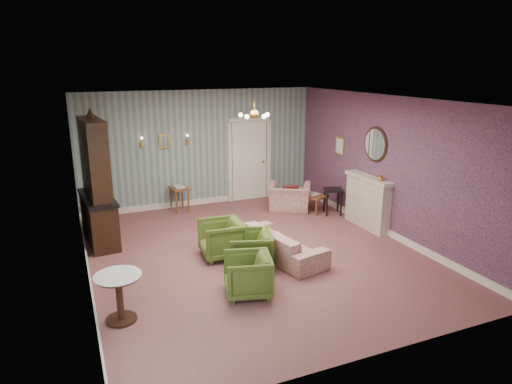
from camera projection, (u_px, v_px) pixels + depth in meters
name	position (u px, v px, depth m)	size (l,w,h in m)	color
floor	(255.00, 253.00, 8.73)	(7.00, 7.00, 0.00)	#834F4C
ceiling	(254.00, 100.00, 7.94)	(7.00, 7.00, 0.00)	white
wall_back	(201.00, 149.00, 11.44)	(6.00, 6.00, 0.00)	slate
wall_front	(372.00, 249.00, 5.23)	(6.00, 6.00, 0.00)	slate
wall_left	(80.00, 198.00, 7.21)	(7.00, 7.00, 0.00)	slate
wall_right	(387.00, 166.00, 9.46)	(7.00, 7.00, 0.00)	slate
wall_right_floral	(387.00, 166.00, 9.45)	(7.00, 7.00, 0.00)	#A75367
door	(249.00, 159.00, 11.99)	(1.12, 0.12, 2.16)	white
olive_chair_a	(248.00, 273.00, 7.09)	(0.71, 0.66, 0.73)	#485F21
olive_chair_b	(250.00, 249.00, 8.00)	(0.73, 0.69, 0.75)	#485F21
olive_chair_c	(221.00, 237.00, 8.49)	(0.75, 0.71, 0.78)	#485F21
sofa_chintz	(282.00, 238.00, 8.47)	(1.91, 0.56, 0.74)	#943C3B
wingback_chair	(289.00, 193.00, 11.21)	(1.01, 0.65, 0.88)	#943C3B
dresser	(95.00, 179.00, 8.95)	(0.55, 1.59, 2.65)	black
fireplace	(367.00, 202.00, 10.00)	(0.30, 1.40, 1.16)	beige
mantel_vase	(380.00, 177.00, 9.46)	(0.15, 0.15, 0.15)	gold
oval_mirror	(375.00, 144.00, 9.69)	(0.04, 0.76, 0.84)	white
framed_print	(340.00, 146.00, 10.96)	(0.04, 0.34, 0.42)	gold
coffee_table	(310.00, 202.00, 11.24)	(0.47, 0.85, 0.43)	brown
side_table_black	(333.00, 202.00, 10.93)	(0.42, 0.42, 0.63)	black
pedestal_table	(120.00, 298.00, 6.36)	(0.65, 0.65, 0.71)	black
nesting_table	(179.00, 198.00, 11.18)	(0.39, 0.50, 0.65)	brown
gilt_mirror_back	(165.00, 141.00, 10.99)	(0.28, 0.06, 0.36)	gold
sconce_left	(142.00, 143.00, 10.77)	(0.16, 0.12, 0.30)	gold
sconce_right	(187.00, 140.00, 11.18)	(0.16, 0.12, 0.30)	gold
chandelier	(254.00, 115.00, 8.01)	(0.56, 0.56, 0.36)	gold
burgundy_cushion	(290.00, 193.00, 11.05)	(0.38, 0.10, 0.38)	maroon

